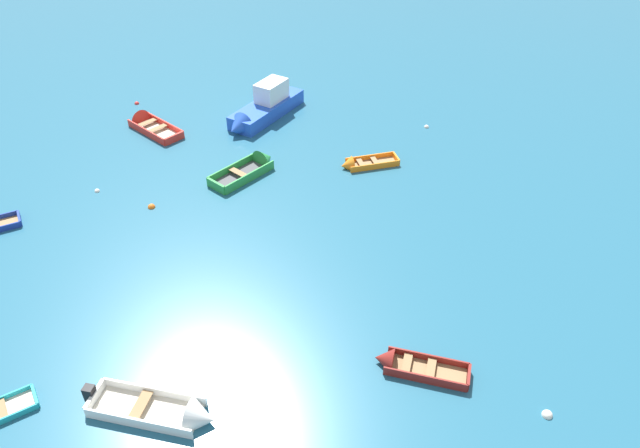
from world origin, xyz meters
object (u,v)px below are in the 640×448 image
mooring_buoy_between_boats_left (426,127)px  rowboat_white_near_left (175,413)px  motor_launch_blue_near_right (263,108)px  mooring_buoy_outer_edge (547,415)px  rowboat_red_far_left (145,123)px  mooring_buoy_midfield (152,207)px  mooring_buoy_far_field (137,104)px  rowboat_orange_cluster_inner (358,164)px  mooring_buoy_central (97,191)px  rowboat_green_far_right (255,166)px  rowboat_maroon_midfield_right (403,364)px

mooring_buoy_between_boats_left → rowboat_white_near_left: bearing=-105.6°
motor_launch_blue_near_right → mooring_buoy_outer_edge: size_ratio=18.11×
rowboat_white_near_left → motor_launch_blue_near_right: size_ratio=0.70×
rowboat_red_far_left → mooring_buoy_midfield: bearing=-61.6°
motor_launch_blue_near_right → mooring_buoy_far_field: size_ratio=21.35×
rowboat_orange_cluster_inner → mooring_buoy_central: size_ratio=12.06×
rowboat_red_far_left → mooring_buoy_between_boats_left: 17.74m
motor_launch_blue_near_right → mooring_buoy_central: motor_launch_blue_near_right is taller
motor_launch_blue_near_right → rowboat_red_far_left: 7.48m
rowboat_white_near_left → mooring_buoy_far_field: (-12.82, 22.21, -0.21)m
rowboat_red_far_left → mooring_buoy_midfield: 9.24m
mooring_buoy_outer_edge → rowboat_orange_cluster_inner: bearing=122.4°
mooring_buoy_far_field → mooring_buoy_between_boats_left: (19.31, 1.09, 0.00)m
rowboat_orange_cluster_inner → mooring_buoy_between_boats_left: size_ratio=11.11×
rowboat_green_far_right → rowboat_red_far_left: bearing=158.0°
mooring_buoy_far_field → mooring_buoy_central: (2.91, -10.20, 0.00)m
mooring_buoy_far_field → mooring_buoy_central: 10.60m
mooring_buoy_outer_edge → mooring_buoy_central: bearing=158.0°
rowboat_white_near_left → rowboat_orange_cluster_inner: (3.15, 17.65, -0.05)m
rowboat_white_near_left → mooring_buoy_outer_edge: size_ratio=12.73×
rowboat_orange_cluster_inner → mooring_buoy_far_field: (-15.97, 4.57, -0.16)m
mooring_buoy_between_boats_left → mooring_buoy_outer_edge: bearing=-73.6°
rowboat_green_far_right → mooring_buoy_outer_edge: bearing=-41.3°
rowboat_green_far_right → mooring_buoy_midfield: bearing=-130.2°
rowboat_orange_cluster_inner → rowboat_maroon_midfield_right: (4.20, -13.69, 0.01)m
rowboat_orange_cluster_inner → mooring_buoy_outer_edge: (9.30, -14.65, -0.16)m
mooring_buoy_between_boats_left → mooring_buoy_outer_edge: 21.16m
rowboat_white_near_left → rowboat_red_far_left: bearing=119.1°
rowboat_red_far_left → mooring_buoy_between_boats_left: size_ratio=14.76×
rowboat_red_far_left → mooring_buoy_far_field: rowboat_red_far_left is taller
rowboat_maroon_midfield_right → mooring_buoy_between_boats_left: 19.37m
rowboat_green_far_right → motor_launch_blue_near_right: motor_launch_blue_near_right is taller
rowboat_white_near_left → mooring_buoy_outer_edge: rowboat_white_near_left is taller
mooring_buoy_outer_edge → motor_launch_blue_near_right: bearing=130.4°
rowboat_red_far_left → mooring_buoy_midfield: size_ratio=11.72×
rowboat_red_far_left → mooring_buoy_central: 7.49m
rowboat_white_near_left → rowboat_maroon_midfield_right: bearing=28.3°
rowboat_green_far_right → rowboat_red_far_left: (-8.39, 3.39, -0.02)m
rowboat_white_near_left → rowboat_maroon_midfield_right: (7.35, 3.96, -0.04)m
rowboat_red_far_left → rowboat_maroon_midfield_right: bearing=-40.5°
mooring_buoy_midfield → mooring_buoy_between_boats_left: (12.92, 11.99, 0.00)m
rowboat_maroon_midfield_right → mooring_buoy_outer_edge: size_ratio=9.42×
rowboat_maroon_midfield_right → rowboat_white_near_left: bearing=-151.7°
mooring_buoy_between_boats_left → rowboat_orange_cluster_inner: bearing=-120.6°
rowboat_maroon_midfield_right → mooring_buoy_far_field: size_ratio=11.10×
rowboat_white_near_left → rowboat_orange_cluster_inner: size_ratio=1.42×
mooring_buoy_midfield → mooring_buoy_between_boats_left: 17.63m
mooring_buoy_far_field → mooring_buoy_between_boats_left: size_ratio=1.05×
rowboat_green_far_right → rowboat_orange_cluster_inner: size_ratio=1.27×
rowboat_red_far_left → mooring_buoy_between_boats_left: (17.31, 3.86, -0.21)m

